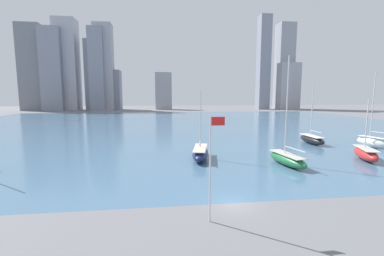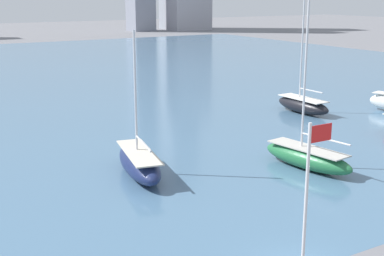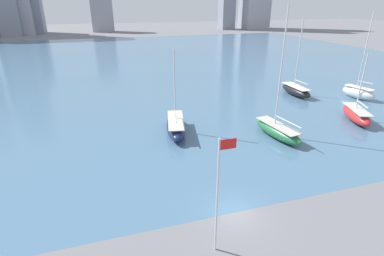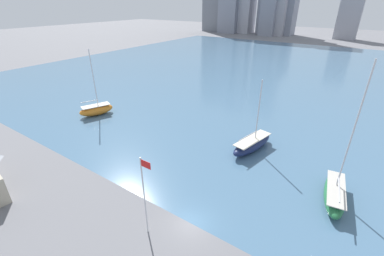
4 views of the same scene
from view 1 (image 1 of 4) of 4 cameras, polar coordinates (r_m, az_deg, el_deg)
ground_plane at (r=26.76m, az=9.24°, el=-16.16°), size 500.00×500.00×0.00m
harbor_water at (r=94.40m, az=-2.76°, el=0.79°), size 180.00×140.00×0.00m
flag_pole at (r=21.34m, az=4.25°, el=-8.02°), size 1.24×0.14×9.02m
distant_city_skyline at (r=197.37m, az=-14.39°, el=12.05°), size 201.53×23.11×70.19m
sailboat_navy at (r=43.09m, az=1.86°, el=-5.56°), size 4.42×9.46×11.27m
sailboat_red at (r=51.40m, az=34.15°, el=-4.72°), size 5.24×8.29×10.00m
sailboat_green at (r=41.93m, az=20.37°, el=-6.42°), size 3.49×8.90×16.49m
sailboat_black at (r=62.47m, az=25.11°, el=-2.28°), size 2.56×8.24×13.98m
sailboat_white at (r=64.20m, az=35.11°, el=-2.47°), size 3.44×6.58×15.18m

